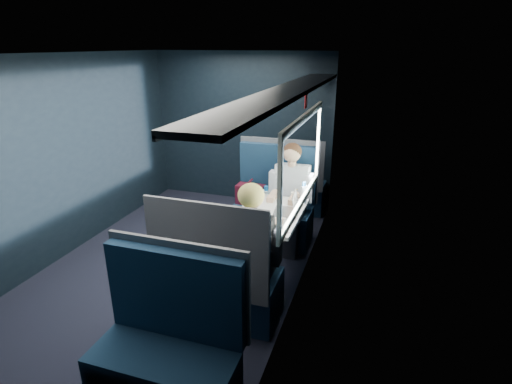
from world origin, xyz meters
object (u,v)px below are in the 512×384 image
(seat_bay_far, at_px, (220,281))
(woman, at_px, (253,245))
(seat_bay_near, at_px, (272,207))
(seat_row_front, at_px, (290,186))
(laptop, at_px, (290,208))
(bottle_small, at_px, (304,194))
(man, at_px, (290,193))
(seat_row_back, at_px, (168,353))
(table, at_px, (268,219))
(cup, at_px, (294,196))

(seat_bay_far, distance_m, woman, 0.43)
(seat_bay_near, xyz_separation_m, woman, (0.26, -1.58, 0.31))
(seat_row_front, relative_size, laptop, 3.57)
(laptop, distance_m, bottle_small, 0.34)
(seat_row_front, distance_m, man, 1.17)
(woman, xyz_separation_m, laptop, (0.15, 0.75, 0.07))
(seat_row_back, bearing_deg, seat_row_front, 90.00)
(seat_bay_far, xyz_separation_m, woman, (0.25, 0.17, 0.31))
(table, relative_size, man, 0.76)
(seat_row_front, relative_size, seat_row_back, 1.00)
(table, xyz_separation_m, seat_row_front, (-0.18, 1.80, -0.25))
(man, relative_size, laptop, 4.06)
(table, distance_m, seat_bay_far, 0.93)
(seat_bay_far, bearing_deg, seat_bay_near, 90.48)
(seat_row_front, xyz_separation_m, bottle_small, (0.48, -1.43, 0.44))
(cup, bearing_deg, seat_row_front, 104.78)
(seat_bay_near, distance_m, woman, 1.63)
(seat_bay_near, height_order, woman, woman)
(bottle_small, bearing_deg, seat_bay_far, -111.10)
(seat_bay_far, height_order, man, man)
(cup, bearing_deg, bottle_small, -30.09)
(woman, height_order, laptop, woman)
(seat_bay_far, xyz_separation_m, man, (0.25, 1.57, 0.30))
(table, distance_m, woman, 0.71)
(seat_bay_near, height_order, seat_bay_far, same)
(seat_row_back, bearing_deg, cup, 80.91)
(seat_row_back, distance_m, cup, 2.30)
(seat_bay_near, bearing_deg, bottle_small, -45.53)
(table, xyz_separation_m, seat_row_back, (-0.18, -1.80, -0.25))
(woman, relative_size, cup, 15.49)
(seat_row_back, distance_m, man, 2.53)
(seat_bay_far, bearing_deg, seat_row_front, 90.00)
(seat_bay_near, xyz_separation_m, man, (0.26, -0.17, 0.30))
(woman, bearing_deg, seat_bay_far, -146.18)
(seat_bay_near, distance_m, seat_row_front, 0.92)
(man, height_order, cup, man)
(table, height_order, woman, woman)
(bottle_small, height_order, cup, bottle_small)
(seat_row_back, distance_m, woman, 1.16)
(table, relative_size, seat_bay_near, 0.79)
(table, height_order, seat_bay_near, seat_bay_near)
(table, bearing_deg, seat_bay_far, -101.78)
(table, relative_size, seat_row_front, 0.86)
(laptop, xyz_separation_m, bottle_small, (0.08, 0.33, 0.05))
(seat_row_front, xyz_separation_m, seat_row_back, (0.00, -3.59, 0.00))
(bottle_small, distance_m, cup, 0.16)
(woman, bearing_deg, table, 95.45)
(seat_row_back, xyz_separation_m, cup, (0.36, 2.24, 0.37))
(man, bearing_deg, seat_bay_far, -99.03)
(laptop, bearing_deg, seat_bay_far, -113.69)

